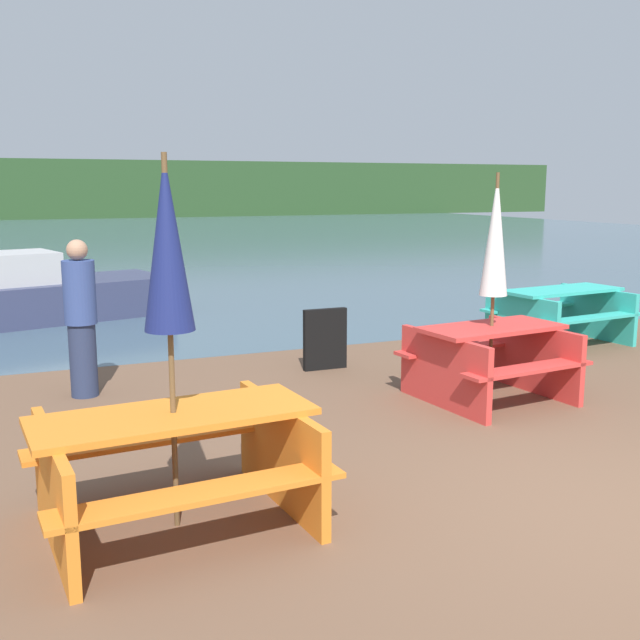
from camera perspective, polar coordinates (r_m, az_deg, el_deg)
ground_plane at (r=5.67m, az=22.76°, el=-13.69°), size 60.00×60.00×0.00m
water at (r=34.68m, az=-16.44°, el=6.10°), size 60.00×50.00×0.00m
far_treeline at (r=54.53m, az=-18.95°, el=9.42°), size 80.00×1.60×4.00m
picnic_table_orange at (r=5.05m, az=-11.00°, el=-10.27°), size 1.90×1.51×0.78m
picnic_table_red at (r=8.02m, az=12.86°, el=-2.70°), size 1.64×1.54×0.79m
picnic_table_teal at (r=11.14m, az=17.84°, el=0.69°), size 1.91×1.56×0.79m
umbrella_navy at (r=4.75m, az=-11.57°, el=5.56°), size 0.32×0.32×2.42m
umbrella_white at (r=7.85m, az=13.22°, el=6.23°), size 0.28×0.28×2.35m
boat at (r=13.33m, az=-20.83°, el=1.83°), size 4.30×2.61×1.16m
person at (r=8.26m, az=-17.75°, el=0.10°), size 0.33×0.33×1.67m
signboard at (r=9.12m, az=0.39°, el=-1.47°), size 0.55×0.08×0.75m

